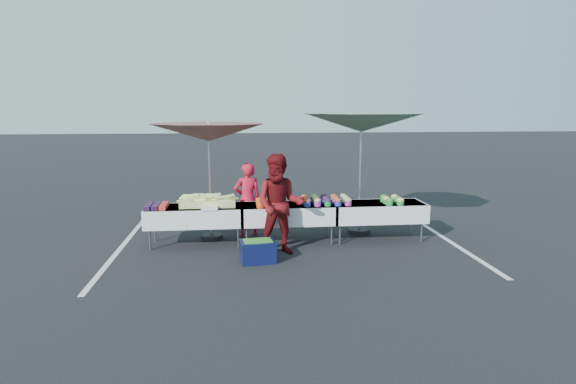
{
  "coord_description": "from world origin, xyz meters",
  "views": [
    {
      "loc": [
        -0.95,
        -9.17,
        2.64
      ],
      "look_at": [
        0.0,
        0.0,
        1.0
      ],
      "focal_mm": 30.0,
      "sensor_mm": 36.0,
      "label": 1
    }
  ],
  "objects": [
    {
      "name": "stripe_left",
      "position": [
        -3.2,
        0.0,
        0.0
      ],
      "size": [
        0.1,
        5.0,
        0.0
      ],
      "primitive_type": "cube",
      "color": "silver",
      "rests_on": "ground"
    },
    {
      "name": "vendor",
      "position": [
        -0.78,
        0.55,
        0.76
      ],
      "size": [
        0.61,
        0.46,
        1.52
      ],
      "primitive_type": "imported",
      "rotation": [
        0.0,
        0.0,
        3.33
      ],
      "color": "red",
      "rests_on": "ground"
    },
    {
      "name": "storage_bin",
      "position": [
        -0.65,
        -1.2,
        0.2
      ],
      "size": [
        0.63,
        0.5,
        0.38
      ],
      "rotation": [
        0.0,
        0.0,
        0.13
      ],
      "color": "#0B123A",
      "rests_on": "ground"
    },
    {
      "name": "carrot_bowls",
      "position": [
        -0.35,
        -0.01,
        0.8
      ],
      "size": [
        0.55,
        0.69,
        0.11
      ],
      "color": "red",
      "rests_on": "table_center"
    },
    {
      "name": "stripe_right",
      "position": [
        3.2,
        0.0,
        0.0
      ],
      "size": [
        0.1,
        5.0,
        0.0
      ],
      "primitive_type": "cube",
      "color": "silver",
      "rests_on": "ground"
    },
    {
      "name": "potato_cups",
      "position": [
        0.75,
        0.0,
        0.83
      ],
      "size": [
        0.94,
        0.58,
        0.16
      ],
      "color": "#2538AC",
      "rests_on": "table_right"
    },
    {
      "name": "bean_baskets",
      "position": [
        2.06,
        -0.1,
        0.82
      ],
      "size": [
        0.36,
        0.5,
        0.15
      ],
      "color": "#208339",
      "rests_on": "table_right"
    },
    {
      "name": "umbrella_left",
      "position": [
        -1.52,
        0.4,
        2.13
      ],
      "size": [
        2.99,
        2.99,
        2.35
      ],
      "rotation": [
        0.0,
        0.0,
        -0.39
      ],
      "color": "black",
      "rests_on": "ground"
    },
    {
      "name": "corn_pile",
      "position": [
        -1.55,
        0.04,
        0.84
      ],
      "size": [
        1.16,
        0.57,
        0.26
      ],
      "color": "tan",
      "rests_on": "table_left"
    },
    {
      "name": "plastic_bags",
      "position": [
        -1.5,
        -0.3,
        0.78
      ],
      "size": [
        0.3,
        0.25,
        0.05
      ],
      "primitive_type": "cube",
      "color": "white",
      "rests_on": "table_left"
    },
    {
      "name": "table_right",
      "position": [
        1.8,
        0.0,
        0.58
      ],
      "size": [
        1.86,
        0.81,
        0.75
      ],
      "color": "white",
      "rests_on": "ground"
    },
    {
      "name": "table_center",
      "position": [
        0.0,
        0.0,
        0.58
      ],
      "size": [
        1.86,
        0.81,
        0.75
      ],
      "color": "white",
      "rests_on": "ground"
    },
    {
      "name": "umbrella_right",
      "position": [
        1.56,
        0.52,
        2.3
      ],
      "size": [
        3.21,
        3.21,
        2.53
      ],
      "rotation": [
        0.0,
        0.0,
        0.38
      ],
      "color": "black",
      "rests_on": "ground"
    },
    {
      "name": "berry_punnets",
      "position": [
        -2.51,
        -0.06,
        0.79
      ],
      "size": [
        0.4,
        0.54,
        0.08
      ],
      "color": "black",
      "rests_on": "table_left"
    },
    {
      "name": "table_left",
      "position": [
        -1.8,
        0.0,
        0.58
      ],
      "size": [
        1.86,
        0.81,
        0.75
      ],
      "color": "white",
      "rests_on": "ground"
    },
    {
      "name": "customer",
      "position": [
        -0.23,
        -0.75,
        0.91
      ],
      "size": [
        1.01,
        0.86,
        1.82
      ],
      "primitive_type": "imported",
      "rotation": [
        0.0,
        0.0,
        -0.21
      ],
      "color": "maroon",
      "rests_on": "ground"
    },
    {
      "name": "ground",
      "position": [
        0.0,
        0.0,
        0.0
      ],
      "size": [
        80.0,
        80.0,
        0.0
      ],
      "primitive_type": "plane",
      "color": "black"
    }
  ]
}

